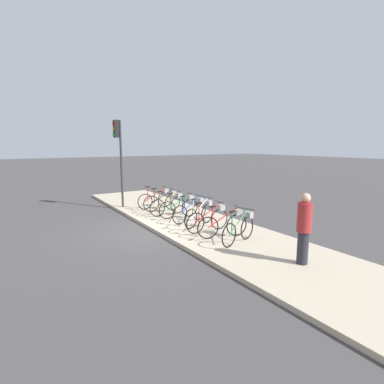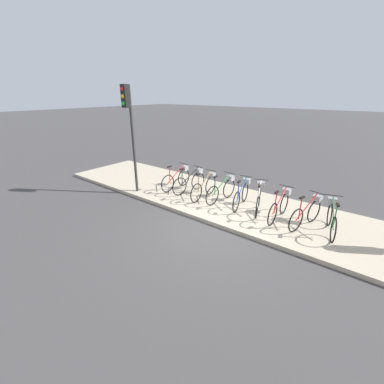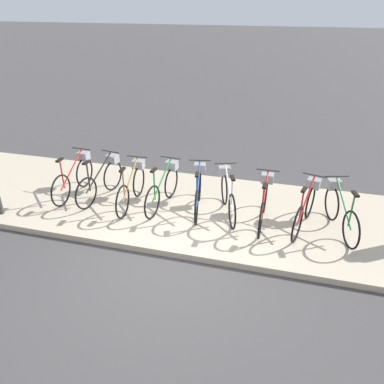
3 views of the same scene
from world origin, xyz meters
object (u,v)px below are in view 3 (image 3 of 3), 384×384
object	(u,v)px
parked_bicycle_4	(198,190)
parked_bicycle_6	(264,201)
parked_bicycle_5	(227,193)
parked_bicycle_8	(340,209)
parked_bicycle_3	(164,186)
parked_bicycle_2	(132,185)
parked_bicycle_7	(306,206)
parked_bicycle_1	(102,178)
parked_bicycle_0	(75,175)

from	to	relation	value
parked_bicycle_4	parked_bicycle_6	world-z (taller)	same
parked_bicycle_5	parked_bicycle_8	distance (m)	2.15
parked_bicycle_3	parked_bicycle_2	bearing A→B (deg)	-168.47
parked_bicycle_5	parked_bicycle_2	bearing A→B (deg)	-175.55
parked_bicycle_4	parked_bicycle_7	bearing A→B (deg)	-3.55
parked_bicycle_5	parked_bicycle_7	bearing A→B (deg)	-4.81
parked_bicycle_3	parked_bicycle_6	bearing A→B (deg)	-3.19
parked_bicycle_8	parked_bicycle_5	bearing A→B (deg)	178.15
parked_bicycle_1	parked_bicycle_2	bearing A→B (deg)	-9.74
parked_bicycle_3	parked_bicycle_8	size ratio (longest dim) A/B	1.03
parked_bicycle_2	parked_bicycle_4	xyz separation A→B (m)	(1.40, 0.16, 0.00)
parked_bicycle_0	parked_bicycle_7	distance (m)	4.97
parked_bicycle_6	parked_bicycle_8	size ratio (longest dim) A/B	1.04
parked_bicycle_8	parked_bicycle_7	bearing A→B (deg)	-174.41
parked_bicycle_0	parked_bicycle_5	distance (m)	3.43
parked_bicycle_0	parked_bicycle_2	size ratio (longest dim) A/B	1.00
parked_bicycle_0	parked_bicycle_1	distance (m)	0.66
parked_bicycle_1	parked_bicycle_5	world-z (taller)	same
parked_bicycle_1	parked_bicycle_2	size ratio (longest dim) A/B	0.99
parked_bicycle_0	parked_bicycle_6	size ratio (longest dim) A/B	1.00
parked_bicycle_2	parked_bicycle_4	world-z (taller)	same
parked_bicycle_1	parked_bicycle_3	world-z (taller)	same
parked_bicycle_3	parked_bicycle_4	size ratio (longest dim) A/B	1.01
parked_bicycle_5	parked_bicycle_8	world-z (taller)	same
parked_bicycle_3	parked_bicycle_4	distance (m)	0.74
parked_bicycle_3	parked_bicycle_7	size ratio (longest dim) A/B	1.02
parked_bicycle_3	parked_bicycle_7	xyz separation A→B (m)	(2.89, -0.11, 0.00)
parked_bicycle_7	parked_bicycle_1	bearing A→B (deg)	178.61
parked_bicycle_2	parked_bicycle_5	world-z (taller)	same
parked_bicycle_3	parked_bicycle_4	xyz separation A→B (m)	(0.74, 0.03, 0.00)
parked_bicycle_0	parked_bicycle_1	size ratio (longest dim) A/B	1.01
parked_bicycle_0	parked_bicycle_4	xyz separation A→B (m)	(2.82, 0.05, 0.00)
parked_bicycle_1	parked_bicycle_6	distance (m)	3.52
parked_bicycle_7	parked_bicycle_8	xyz separation A→B (m)	(0.61, 0.06, 0.00)
parked_bicycle_4	parked_bicycle_5	xyz separation A→B (m)	(0.61, -0.00, 0.00)
parked_bicycle_0	parked_bicycle_8	bearing A→B (deg)	-0.24
parked_bicycle_5	parked_bicycle_8	size ratio (longest dim) A/B	0.98
parked_bicycle_4	parked_bicycle_7	world-z (taller)	same
parked_bicycle_8	parked_bicycle_4	bearing A→B (deg)	178.48
parked_bicycle_0	parked_bicycle_8	size ratio (longest dim) A/B	1.04
parked_bicycle_1	parked_bicycle_6	xyz separation A→B (m)	(3.52, -0.11, 0.00)
parked_bicycle_2	parked_bicycle_3	world-z (taller)	same
parked_bicycle_5	parked_bicycle_6	xyz separation A→B (m)	(0.75, -0.14, 0.00)
parked_bicycle_3	parked_bicycle_6	xyz separation A→B (m)	(2.10, -0.12, 0.00)
parked_bicycle_2	parked_bicycle_4	bearing A→B (deg)	6.53
parked_bicycle_1	parked_bicycle_8	bearing A→B (deg)	-0.51
parked_bicycle_0	parked_bicycle_8	distance (m)	5.58
parked_bicycle_3	parked_bicycle_7	world-z (taller)	same
parked_bicycle_2	parked_bicycle_7	distance (m)	3.54
parked_bicycle_6	parked_bicycle_1	bearing A→B (deg)	178.15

